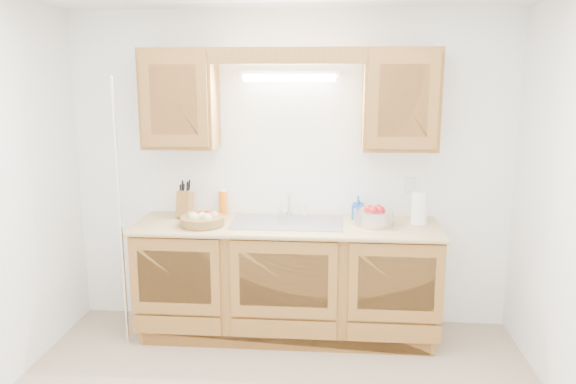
# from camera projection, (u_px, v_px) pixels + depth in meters

# --- Properties ---
(room) EXTENTS (3.52, 3.50, 2.50)m
(room) POSITION_uv_depth(u_px,v_px,m) (269.00, 218.00, 3.02)
(room) COLOR tan
(room) RESTS_ON ground
(base_cabinets) EXTENTS (2.20, 0.60, 0.86)m
(base_cabinets) POSITION_uv_depth(u_px,v_px,m) (287.00, 280.00, 4.36)
(base_cabinets) COLOR #9D682E
(base_cabinets) RESTS_ON ground
(countertop) EXTENTS (2.30, 0.63, 0.04)m
(countertop) POSITION_uv_depth(u_px,v_px,m) (287.00, 226.00, 4.25)
(countertop) COLOR tan
(countertop) RESTS_ON base_cabinets
(upper_cabinet_left) EXTENTS (0.55, 0.33, 0.75)m
(upper_cabinet_left) POSITION_uv_depth(u_px,v_px,m) (180.00, 99.00, 4.27)
(upper_cabinet_left) COLOR #9D682E
(upper_cabinet_left) RESTS_ON room
(upper_cabinet_right) EXTENTS (0.55, 0.33, 0.75)m
(upper_cabinet_right) POSITION_uv_depth(u_px,v_px,m) (401.00, 100.00, 4.14)
(upper_cabinet_right) COLOR #9D682E
(upper_cabinet_right) RESTS_ON room
(valance) EXTENTS (2.20, 0.05, 0.12)m
(valance) POSITION_uv_depth(u_px,v_px,m) (287.00, 55.00, 4.00)
(valance) COLOR #9D682E
(valance) RESTS_ON room
(fluorescent_fixture) EXTENTS (0.76, 0.08, 0.08)m
(fluorescent_fixture) POSITION_uv_depth(u_px,v_px,m) (289.00, 76.00, 4.25)
(fluorescent_fixture) COLOR white
(fluorescent_fixture) RESTS_ON room
(sink) EXTENTS (0.84, 0.46, 0.36)m
(sink) POSITION_uv_depth(u_px,v_px,m) (287.00, 232.00, 4.29)
(sink) COLOR #9E9EA3
(sink) RESTS_ON countertop
(wire_shelf_pole) EXTENTS (0.03, 0.03, 2.00)m
(wire_shelf_pole) POSITION_uv_depth(u_px,v_px,m) (120.00, 216.00, 4.08)
(wire_shelf_pole) COLOR silver
(wire_shelf_pole) RESTS_ON ground
(outlet_plate) EXTENTS (0.08, 0.01, 0.12)m
(outlet_plate) POSITION_uv_depth(u_px,v_px,m) (410.00, 185.00, 4.42)
(outlet_plate) COLOR white
(outlet_plate) RESTS_ON room
(fruit_basket) EXTENTS (0.41, 0.41, 0.10)m
(fruit_basket) POSITION_uv_depth(u_px,v_px,m) (202.00, 219.00, 4.19)
(fruit_basket) COLOR olive
(fruit_basket) RESTS_ON countertop
(knife_block) EXTENTS (0.12, 0.18, 0.30)m
(knife_block) POSITION_uv_depth(u_px,v_px,m) (185.00, 204.00, 4.43)
(knife_block) COLOR #9D682E
(knife_block) RESTS_ON countertop
(orange_canister) EXTENTS (0.08, 0.08, 0.20)m
(orange_canister) POSITION_uv_depth(u_px,v_px,m) (223.00, 202.00, 4.52)
(orange_canister) COLOR orange
(orange_canister) RESTS_ON countertop
(soap_bottle) EXTENTS (0.10, 0.10, 0.18)m
(soap_bottle) POSITION_uv_depth(u_px,v_px,m) (358.00, 207.00, 4.37)
(soap_bottle) COLOR #225AAB
(soap_bottle) RESTS_ON countertop
(sponge) EXTENTS (0.11, 0.09, 0.02)m
(sponge) POSITION_uv_depth(u_px,v_px,m) (366.00, 216.00, 4.44)
(sponge) COLOR #CC333F
(sponge) RESTS_ON countertop
(paper_towel) EXTENTS (0.14, 0.14, 0.30)m
(paper_towel) POSITION_uv_depth(u_px,v_px,m) (419.00, 209.00, 4.20)
(paper_towel) COLOR silver
(paper_towel) RESTS_ON countertop
(apple_bowl) EXTENTS (0.37, 0.37, 0.15)m
(apple_bowl) POSITION_uv_depth(u_px,v_px,m) (374.00, 216.00, 4.20)
(apple_bowl) COLOR silver
(apple_bowl) RESTS_ON countertop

